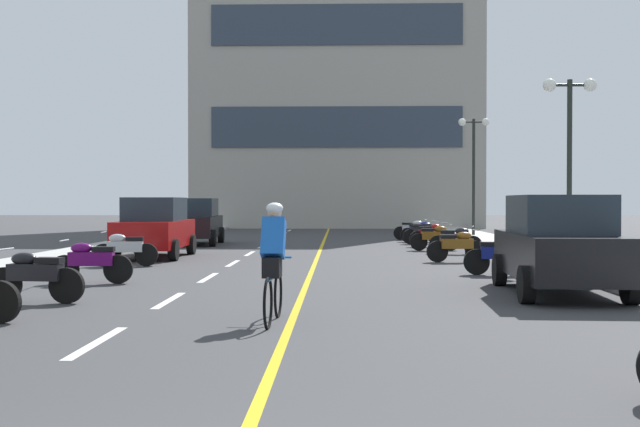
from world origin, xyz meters
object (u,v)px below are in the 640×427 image
object	(u,v)px
motorcycle_7	(457,245)
motorcycle_9	(435,237)
motorcycle_4	(91,261)
motorcycle_6	(125,248)
motorcycle_3	(35,275)
cyclist_rider	(273,260)
parked_car_mid	(155,227)
parked_car_near	(559,244)
street_lamp_far	(474,150)
parked_car_far	(195,221)
motorcycle_8	(456,239)
street_lamp_mid	(570,126)
motorcycle_5	(501,255)
motorcycle_12	(421,231)
motorcycle_11	(423,232)
motorcycle_13	(413,229)
motorcycle_10	(431,234)

from	to	relation	value
motorcycle_7	motorcycle_9	bearing A→B (deg)	89.98
motorcycle_4	motorcycle_6	world-z (taller)	same
motorcycle_3	cyclist_rider	size ratio (longest dim) A/B	0.96
parked_car_mid	cyclist_rider	bearing A→B (deg)	-69.67
parked_car_mid	motorcycle_4	size ratio (longest dim) A/B	2.48
motorcycle_9	parked_car_near	bearing A→B (deg)	-86.67
street_lamp_far	parked_car_far	distance (m)	14.03
motorcycle_8	motorcycle_3	bearing A→B (deg)	-125.58
street_lamp_mid	motorcycle_6	bearing A→B (deg)	-173.71
motorcycle_3	motorcycle_5	world-z (taller)	same
parked_car_mid	motorcycle_9	bearing A→B (deg)	21.36
motorcycle_12	cyclist_rider	xyz separation A→B (m)	(-4.31, -21.73, 0.41)
parked_car_near	motorcycle_11	bearing A→B (deg)	92.40
motorcycle_7	motorcycle_9	distance (m)	5.09
street_lamp_mid	motorcycle_13	world-z (taller)	street_lamp_mid
motorcycle_3	motorcycle_5	xyz separation A→B (m)	(8.84, 5.19, 0.00)
motorcycle_7	motorcycle_11	distance (m)	9.31
motorcycle_12	cyclist_rider	distance (m)	22.16
motorcycle_8	motorcycle_13	world-z (taller)	same
parked_car_far	motorcycle_10	distance (m)	9.20
motorcycle_4	motorcycle_7	size ratio (longest dim) A/B	1.00
motorcycle_4	motorcycle_3	bearing A→B (deg)	-89.38
parked_car_mid	motorcycle_7	size ratio (longest dim) A/B	2.48
parked_car_mid	motorcycle_5	world-z (taller)	parked_car_mid
street_lamp_mid	motorcycle_13	size ratio (longest dim) A/B	2.95
parked_car_far	cyclist_rider	bearing A→B (deg)	-76.41
motorcycle_8	motorcycle_9	size ratio (longest dim) A/B	0.98
parked_car_mid	cyclist_rider	size ratio (longest dim) A/B	2.38
parked_car_near	motorcycle_13	bearing A→B (deg)	92.31
motorcycle_9	motorcycle_3	bearing A→B (deg)	-120.74
parked_car_near	motorcycle_8	world-z (taller)	parked_car_near
parked_car_near	motorcycle_7	distance (m)	7.57
motorcycle_6	motorcycle_9	world-z (taller)	same
parked_car_mid	motorcycle_13	xyz separation A→B (m)	(8.82, 10.77, -0.44)
motorcycle_10	motorcycle_11	world-z (taller)	same
motorcycle_10	motorcycle_11	xyz separation A→B (m)	(-0.09, 2.02, 0.00)
parked_car_far	motorcycle_10	bearing A→B (deg)	-8.44
parked_car_mid	cyclist_rider	distance (m)	13.45
motorcycle_9	cyclist_rider	size ratio (longest dim) A/B	0.96
motorcycle_5	motorcycle_10	distance (m)	11.13
street_lamp_far	motorcycle_8	xyz separation A→B (m)	(-2.57, -11.82, -3.63)
motorcycle_3	motorcycle_4	size ratio (longest dim) A/B	1.00
motorcycle_7	motorcycle_9	size ratio (longest dim) A/B	1.00
motorcycle_3	motorcycle_13	bearing A→B (deg)	68.75
motorcycle_4	motorcycle_11	distance (m)	17.46
motorcycle_6	motorcycle_5	bearing A→B (deg)	-13.08
motorcycle_4	motorcycle_11	xyz separation A→B (m)	(8.45, 15.28, 0.00)
motorcycle_5	motorcycle_11	xyz separation A→B (m)	(-0.42, 13.14, 0.00)
cyclist_rider	parked_car_mid	bearing A→B (deg)	110.33
motorcycle_5	cyclist_rider	bearing A→B (deg)	-123.05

